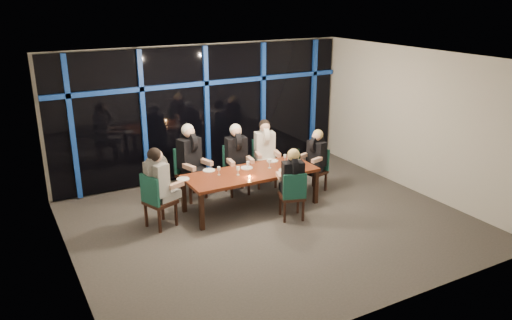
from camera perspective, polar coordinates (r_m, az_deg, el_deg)
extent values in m
plane|color=#4E4945|center=(9.34, 1.79, -7.16)|extent=(7.00, 7.00, 0.00)
cube|color=silver|center=(11.38, -5.86, 5.55)|extent=(7.00, 0.04, 3.00)
cube|color=silver|center=(6.55, 15.43, -5.12)|extent=(7.00, 0.04, 3.00)
cube|color=silver|center=(7.70, -21.15, -2.11)|extent=(0.04, 6.00, 3.00)
cube|color=silver|center=(10.93, 17.92, 4.19)|extent=(0.04, 6.00, 3.00)
cube|color=white|center=(8.47, 2.00, 11.43)|extent=(7.00, 6.00, 0.04)
cube|color=black|center=(11.33, -5.74, 5.49)|extent=(6.86, 0.04, 2.94)
cube|color=#153FA7|center=(10.52, -20.30, 3.38)|extent=(0.10, 0.10, 2.94)
cube|color=#153FA7|center=(10.81, -12.73, 4.48)|extent=(0.10, 0.10, 2.94)
cube|color=#153FA7|center=(11.28, -5.64, 5.44)|extent=(0.10, 0.10, 2.94)
cube|color=#153FA7|center=(11.91, 0.80, 6.23)|extent=(0.10, 0.10, 2.94)
cube|color=#153FA7|center=(12.67, 6.56, 6.88)|extent=(0.10, 0.10, 2.94)
cube|color=#153FA7|center=(11.15, -5.75, 8.74)|extent=(6.86, 0.10, 0.10)
cube|color=#FF2D14|center=(11.93, -1.53, 9.43)|extent=(0.60, 0.05, 0.35)
cube|color=maroon|center=(9.70, -0.57, -1.52)|extent=(2.60, 1.00, 0.06)
cube|color=black|center=(8.98, -6.24, -5.92)|extent=(0.08, 0.08, 0.69)
cube|color=black|center=(10.10, 6.85, -3.09)|extent=(0.08, 0.08, 0.69)
cube|color=black|center=(9.74, -8.26, -4.00)|extent=(0.08, 0.08, 0.69)
cube|color=black|center=(10.78, 4.14, -1.58)|extent=(0.08, 0.08, 0.69)
cube|color=black|center=(10.28, -7.37, -1.79)|extent=(0.62, 0.62, 0.07)
cube|color=#1B5849|center=(10.35, -8.20, 0.07)|extent=(0.49, 0.20, 0.56)
cube|color=black|center=(10.11, -7.50, -3.76)|extent=(0.06, 0.06, 0.47)
cube|color=black|center=(10.34, -5.76, -3.17)|extent=(0.06, 0.06, 0.47)
cube|color=black|center=(10.41, -8.86, -3.16)|extent=(0.06, 0.06, 0.47)
cube|color=black|center=(10.64, -7.14, -2.60)|extent=(0.06, 0.06, 0.47)
cube|color=black|center=(10.47, -2.18, -1.40)|extent=(0.53, 0.53, 0.06)
cube|color=#1B5849|center=(10.56, -2.60, 0.42)|extent=(0.48, 0.11, 0.53)
cube|color=black|center=(10.33, -2.79, -3.19)|extent=(0.05, 0.05, 0.44)
cube|color=black|center=(10.46, -0.82, -2.90)|extent=(0.05, 0.05, 0.44)
cube|color=black|center=(10.67, -3.48, -2.48)|extent=(0.05, 0.05, 0.44)
cube|color=black|center=(10.79, -1.57, -2.21)|extent=(0.05, 0.05, 0.44)
cube|color=black|center=(10.89, 1.03, -0.61)|extent=(0.57, 0.57, 0.06)
cube|color=#1B5849|center=(10.99, 0.74, 1.12)|extent=(0.47, 0.16, 0.52)
cube|color=black|center=(10.76, 0.33, -2.28)|extent=(0.05, 0.05, 0.44)
cube|color=black|center=(10.85, 2.25, -2.10)|extent=(0.05, 0.05, 0.44)
cube|color=black|center=(11.10, -0.18, -1.61)|extent=(0.05, 0.05, 0.44)
cube|color=black|center=(11.19, 1.69, -1.44)|extent=(0.05, 0.05, 0.44)
cube|color=black|center=(9.17, -10.88, -4.72)|extent=(0.62, 0.62, 0.06)
cube|color=#1B5849|center=(8.94, -12.05, -3.43)|extent=(0.22, 0.47, 0.53)
cube|color=black|center=(9.24, -9.11, -6.15)|extent=(0.05, 0.05, 0.45)
cube|color=black|center=(9.52, -10.62, -5.49)|extent=(0.05, 0.05, 0.45)
cube|color=black|center=(9.03, -10.96, -6.89)|extent=(0.05, 0.05, 0.45)
cube|color=black|center=(9.31, -12.45, -6.19)|extent=(0.05, 0.05, 0.45)
cube|color=black|center=(10.69, 6.73, -1.36)|extent=(0.53, 0.53, 0.06)
cube|color=#1B5849|center=(10.75, 7.42, 0.16)|extent=(0.16, 0.42, 0.47)
cube|color=black|center=(10.75, 5.41, -2.50)|extent=(0.05, 0.05, 0.40)
cube|color=black|center=(10.55, 6.82, -2.97)|extent=(0.05, 0.05, 0.40)
cube|color=black|center=(10.99, 6.56, -2.05)|extent=(0.05, 0.05, 0.40)
cube|color=black|center=(10.80, 7.96, -2.50)|extent=(0.05, 0.05, 0.40)
cube|color=black|center=(9.37, 4.10, -4.16)|extent=(0.55, 0.55, 0.06)
cube|color=#1B5849|center=(9.09, 4.46, -3.10)|extent=(0.43, 0.18, 0.49)
cube|color=black|center=(9.66, 4.81, -4.96)|extent=(0.05, 0.05, 0.41)
cube|color=black|center=(9.57, 2.78, -5.13)|extent=(0.05, 0.05, 0.41)
cube|color=black|center=(9.35, 5.39, -5.80)|extent=(0.05, 0.05, 0.41)
cube|color=black|center=(9.26, 3.30, -5.99)|extent=(0.05, 0.05, 0.41)
cube|color=black|center=(10.14, -6.93, -1.39)|extent=(0.52, 0.56, 0.16)
cube|color=black|center=(10.16, -7.64, 0.80)|extent=(0.50, 0.38, 0.62)
cylinder|color=black|center=(10.08, -7.70, 2.12)|extent=(0.24, 0.48, 0.47)
sphere|color=tan|center=(10.01, -7.67, 3.19)|extent=(0.23, 0.23, 0.23)
sphere|color=silver|center=(10.04, -7.83, 3.42)|extent=(0.26, 0.26, 0.26)
cube|color=tan|center=(9.89, -7.65, -0.82)|extent=(0.18, 0.34, 0.09)
cube|color=tan|center=(10.15, -5.68, -0.23)|extent=(0.18, 0.34, 0.09)
cube|color=black|center=(10.32, -1.94, -1.07)|extent=(0.43, 0.48, 0.15)
cube|color=black|center=(10.36, -2.29, 1.04)|extent=(0.45, 0.30, 0.59)
cylinder|color=black|center=(10.29, -2.31, 2.27)|extent=(0.16, 0.45, 0.44)
sphere|color=tan|center=(10.22, -2.28, 3.26)|extent=(0.22, 0.22, 0.22)
sphere|color=silver|center=(10.25, -2.36, 3.49)|extent=(0.24, 0.24, 0.24)
cube|color=tan|center=(10.11, -2.91, -0.25)|extent=(0.12, 0.32, 0.08)
cube|color=tan|center=(10.25, -0.68, 0.04)|extent=(0.12, 0.32, 0.08)
cube|color=silver|center=(10.74, 1.21, -0.30)|extent=(0.47, 0.52, 0.15)
cube|color=silver|center=(10.79, 0.98, 1.71)|extent=(0.47, 0.34, 0.58)
cylinder|color=silver|center=(10.72, 0.99, 2.88)|extent=(0.21, 0.45, 0.44)
sphere|color=tan|center=(10.65, 1.03, 3.83)|extent=(0.22, 0.22, 0.22)
sphere|color=black|center=(10.68, 0.97, 4.04)|extent=(0.24, 0.24, 0.24)
cube|color=tan|center=(10.54, 0.26, 0.58)|extent=(0.16, 0.32, 0.08)
cube|color=tan|center=(10.65, 2.43, 0.76)|extent=(0.16, 0.32, 0.08)
cube|color=black|center=(9.20, -10.31, -3.88)|extent=(0.55, 0.51, 0.15)
cube|color=black|center=(8.98, -11.27, -2.13)|extent=(0.39, 0.49, 0.59)
cylinder|color=black|center=(8.90, -11.36, -0.72)|extent=(0.45, 0.26, 0.45)
sphere|color=tan|center=(8.85, -11.33, 0.48)|extent=(0.22, 0.22, 0.22)
sphere|color=black|center=(8.81, -11.56, 0.61)|extent=(0.24, 0.24, 0.24)
cube|color=tan|center=(9.02, -9.11, -2.86)|extent=(0.33, 0.19, 0.08)
cube|color=tan|center=(9.33, -10.81, -2.22)|extent=(0.33, 0.19, 0.08)
cube|color=black|center=(10.57, 6.36, -1.03)|extent=(0.48, 0.44, 0.13)
cube|color=black|center=(10.59, 6.94, 0.76)|extent=(0.32, 0.43, 0.53)
cylinder|color=black|center=(10.52, 6.99, 1.84)|extent=(0.41, 0.20, 0.40)
sphere|color=tan|center=(10.46, 6.96, 2.71)|extent=(0.20, 0.20, 0.20)
sphere|color=tan|center=(10.48, 7.10, 2.90)|extent=(0.22, 0.22, 0.22)
cube|color=tan|center=(10.55, 5.36, 0.48)|extent=(0.29, 0.15, 0.08)
cube|color=tan|center=(10.32, 6.96, 0.01)|extent=(0.29, 0.15, 0.08)
cube|color=black|center=(9.43, 3.93, -3.34)|extent=(0.46, 0.50, 0.14)
cube|color=black|center=(9.18, 4.23, -1.84)|extent=(0.44, 0.34, 0.55)
cylinder|color=black|center=(9.11, 4.26, -0.58)|extent=(0.22, 0.42, 0.41)
sphere|color=tan|center=(9.07, 4.25, 0.51)|extent=(0.20, 0.20, 0.20)
sphere|color=tan|center=(9.02, 4.32, 0.61)|extent=(0.22, 0.22, 0.22)
cube|color=tan|center=(9.46, 4.99, -1.66)|extent=(0.16, 0.30, 0.08)
cube|color=tan|center=(9.37, 2.69, -1.83)|extent=(0.16, 0.30, 0.08)
cylinder|color=white|center=(9.78, -5.40, -1.19)|extent=(0.24, 0.24, 0.01)
cylinder|color=white|center=(9.88, -1.08, -0.89)|extent=(0.24, 0.24, 0.01)
cylinder|color=white|center=(10.29, 1.89, -0.10)|extent=(0.24, 0.24, 0.01)
cylinder|color=white|center=(9.40, -8.18, -2.13)|extent=(0.24, 0.24, 0.01)
cylinder|color=white|center=(10.17, 4.82, -0.38)|extent=(0.24, 0.24, 0.01)
cylinder|color=white|center=(9.76, 3.30, -1.18)|extent=(0.24, 0.24, 0.01)
cylinder|color=black|center=(9.98, 4.88, -0.02)|extent=(0.08, 0.08, 0.26)
cylinder|color=black|center=(9.92, 4.91, 0.96)|extent=(0.03, 0.03, 0.10)
cylinder|color=silver|center=(9.98, 4.88, -0.02)|extent=(0.08, 0.08, 0.07)
cylinder|color=white|center=(9.93, 3.97, -0.21)|extent=(0.12, 0.12, 0.22)
cylinder|color=white|center=(9.96, 4.30, -0.03)|extent=(0.02, 0.02, 0.15)
cylinder|color=#FFA44C|center=(9.39, -0.75, -1.91)|extent=(0.05, 0.05, 0.03)
cylinder|color=silver|center=(9.52, -2.07, -1.71)|extent=(0.06, 0.06, 0.01)
cylinder|color=silver|center=(9.50, -2.07, -1.42)|extent=(0.01, 0.01, 0.10)
cylinder|color=silver|center=(9.47, -2.07, -0.96)|extent=(0.07, 0.07, 0.07)
cylinder|color=silver|center=(9.83, -0.92, -1.03)|extent=(0.06, 0.06, 0.01)
cylinder|color=silver|center=(9.81, -0.92, -0.76)|extent=(0.01, 0.01, 0.09)
cylinder|color=silver|center=(9.79, -0.92, -0.33)|extent=(0.06, 0.06, 0.06)
cylinder|color=silver|center=(9.89, 1.56, -0.90)|extent=(0.07, 0.07, 0.01)
cylinder|color=silver|center=(9.87, 1.56, -0.60)|extent=(0.01, 0.01, 0.10)
cylinder|color=silver|center=(9.84, 1.57, -0.12)|extent=(0.07, 0.07, 0.07)
cylinder|color=silver|center=(9.55, -4.26, -1.69)|extent=(0.06, 0.06, 0.01)
cylinder|color=silver|center=(9.53, -4.27, -1.41)|extent=(0.01, 0.01, 0.09)
cylinder|color=silver|center=(9.50, -4.28, -0.97)|extent=(0.06, 0.06, 0.06)
cylinder|color=silver|center=(10.27, 3.32, -0.19)|extent=(0.06, 0.06, 0.01)
cylinder|color=silver|center=(10.25, 3.33, 0.06)|extent=(0.01, 0.01, 0.09)
cylinder|color=silver|center=(10.23, 3.33, 0.46)|extent=(0.06, 0.06, 0.06)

